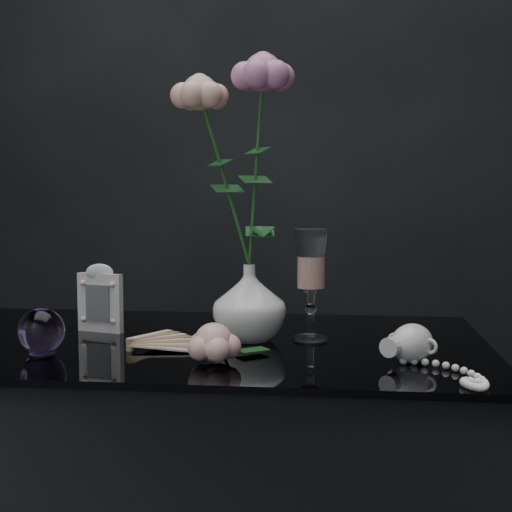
% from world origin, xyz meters
% --- Properties ---
extents(vase, '(0.16, 0.16, 0.14)m').
position_xyz_m(vase, '(0.10, 0.06, 0.83)').
color(vase, white).
rests_on(vase, table).
extents(wine_glass, '(0.07, 0.07, 0.20)m').
position_xyz_m(wine_glass, '(0.21, 0.07, 0.86)').
color(wine_glass, white).
rests_on(wine_glass, table).
extents(picture_frame, '(0.11, 0.10, 0.13)m').
position_xyz_m(picture_frame, '(-0.19, 0.10, 0.83)').
color(picture_frame, silver).
rests_on(picture_frame, table).
extents(paperweight, '(0.10, 0.10, 0.08)m').
position_xyz_m(paperweight, '(-0.23, -0.08, 0.80)').
color(paperweight, '#A174BD').
rests_on(paperweight, table).
extents(paper_fan, '(0.29, 0.26, 0.02)m').
position_xyz_m(paper_fan, '(-0.09, -0.04, 0.77)').
color(paper_fan, beige).
rests_on(paper_fan, table).
extents(loose_rose, '(0.16, 0.20, 0.06)m').
position_xyz_m(loose_rose, '(0.07, -0.11, 0.79)').
color(loose_rose, '#FFB3A4').
rests_on(loose_rose, table).
extents(pearl_jar, '(0.31, 0.31, 0.06)m').
position_xyz_m(pearl_jar, '(0.38, -0.07, 0.79)').
color(pearl_jar, white).
rests_on(pearl_jar, table).
extents(roses, '(0.19, 0.12, 0.43)m').
position_xyz_m(roses, '(0.08, 0.05, 1.10)').
color(roses, '#E9AA91').
rests_on(roses, vase).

